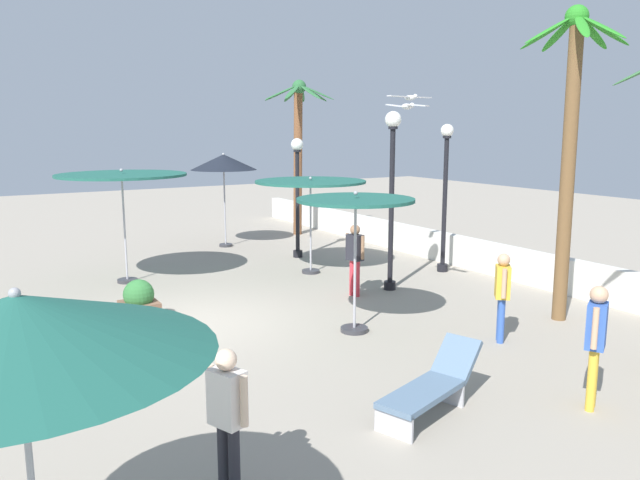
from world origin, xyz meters
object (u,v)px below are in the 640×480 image
at_px(seagull_1, 408,106).
at_px(lamp_post_2, 297,185).
at_px(patio_umbrella_2, 18,327).
at_px(patio_umbrella_3, 122,179).
at_px(palm_tree_0, 570,132).
at_px(guest_1, 227,410).
at_px(lamp_post_0, 392,181).
at_px(planter, 139,303).
at_px(lounge_chair_0, 432,385).
at_px(seagull_0, 410,97).
at_px(palm_tree_1, 298,138).
at_px(patio_umbrella_1, 224,163).
at_px(guest_0, 355,253).
at_px(guest_2, 596,335).
at_px(guest_3, 502,289).
at_px(patio_umbrella_4, 311,185).
at_px(lamp_post_1, 445,187).
at_px(patio_umbrella_0, 355,211).

bearing_deg(seagull_1, lamp_post_2, 173.36).
distance_m(patio_umbrella_2, patio_umbrella_3, 11.44).
distance_m(palm_tree_0, lamp_post_2, 8.33).
bearing_deg(patio_umbrella_2, guest_1, 119.26).
xyz_separation_m(lamp_post_0, planter, (-0.56, -5.77, -2.20)).
distance_m(lounge_chair_0, seagull_0, 8.12).
height_order(patio_umbrella_2, palm_tree_1, palm_tree_1).
xyz_separation_m(patio_umbrella_1, guest_0, (7.18, 0.18, -1.71)).
xyz_separation_m(palm_tree_1, guest_1, (13.88, -8.51, -2.46)).
bearing_deg(lamp_post_2, guest_1, -32.21).
relative_size(seagull_0, planter, 1.63).
bearing_deg(patio_umbrella_2, patio_umbrella_3, 163.14).
distance_m(patio_umbrella_2, palm_tree_0, 10.62).
bearing_deg(planter, palm_tree_1, 133.79).
bearing_deg(guest_2, guest_0, 175.58).
bearing_deg(lamp_post_0, guest_3, -7.77).
height_order(guest_2, seagull_0, seagull_0).
distance_m(patio_umbrella_3, patio_umbrella_4, 4.67).
relative_size(palm_tree_1, lounge_chair_0, 2.77).
xyz_separation_m(guest_1, planter, (-6.51, 0.82, -0.59)).
relative_size(patio_umbrella_1, guest_1, 1.86).
xyz_separation_m(lamp_post_1, planter, (0.25, -8.14, -1.88)).
bearing_deg(planter, lamp_post_1, 91.77).
relative_size(palm_tree_1, seagull_0, 3.92).
bearing_deg(patio_umbrella_1, lamp_post_1, 29.59).
bearing_deg(palm_tree_0, patio_umbrella_4, -159.82).
bearing_deg(lamp_post_1, patio_umbrella_2, -54.24).
height_order(palm_tree_1, guest_2, palm_tree_1).
xyz_separation_m(palm_tree_1, lamp_post_2, (3.49, -1.97, -1.29)).
xyz_separation_m(patio_umbrella_0, seagull_0, (-2.33, 3.09, 2.19)).
bearing_deg(palm_tree_0, palm_tree_1, 177.79).
distance_m(palm_tree_0, guest_0, 5.13).
bearing_deg(guest_1, patio_umbrella_2, -60.74).
xyz_separation_m(lounge_chair_0, seagull_1, (-4.09, 2.76, 3.83)).
height_order(patio_umbrella_2, patio_umbrella_4, patio_umbrella_2).
height_order(lamp_post_0, seagull_0, seagull_0).
distance_m(patio_umbrella_2, seagull_0, 11.78).
height_order(lamp_post_1, guest_3, lamp_post_1).
xyz_separation_m(lamp_post_2, guest_2, (10.98, -1.50, -1.10)).
height_order(patio_umbrella_2, seagull_0, seagull_0).
relative_size(palm_tree_0, lounge_chair_0, 3.07).
bearing_deg(palm_tree_1, guest_2, -13.48).
bearing_deg(patio_umbrella_0, guest_1, -47.32).
xyz_separation_m(patio_umbrella_1, lamp_post_1, (6.33, 3.60, -0.43)).
height_order(patio_umbrella_1, guest_1, patio_umbrella_1).
xyz_separation_m(lamp_post_2, lounge_chair_0, (9.94, -3.45, -1.76)).
height_order(patio_umbrella_0, seagull_1, seagull_1).
distance_m(guest_0, guest_2, 6.51).
height_order(palm_tree_0, guest_3, palm_tree_0).
relative_size(patio_umbrella_1, planter, 3.54).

